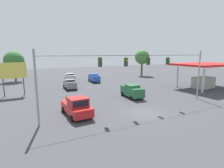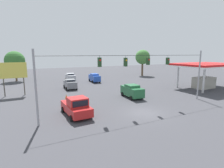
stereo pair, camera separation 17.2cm
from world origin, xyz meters
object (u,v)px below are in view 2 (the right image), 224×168
(pickup_truck_red_parked_shoulder, at_px, (76,107))
(traffic_cone_nearest, at_px, (78,108))
(traffic_cone_second, at_px, (74,103))
(roadside_billboard, at_px, (13,72))
(overhead_signal_span, at_px, (136,72))
(traffic_cone_fourth, at_px, (66,97))
(tree_horizon_left, at_px, (15,61))
(sedan_grey_withflow_far, at_px, (70,84))
(gas_station, at_px, (205,70))
(tree_horizon_right, at_px, (143,57))
(sedan_blue_oncoming_deep, at_px, (94,78))
(sedan_green_crossing_near, at_px, (132,91))
(traffic_cone_third, at_px, (71,100))
(sedan_silver_withflow_deep, at_px, (70,77))

(pickup_truck_red_parked_shoulder, relative_size, traffic_cone_nearest, 7.06)
(traffic_cone_second, xyz_separation_m, roadside_billboard, (7.13, -9.94, 3.47))
(overhead_signal_span, height_order, roadside_billboard, overhead_signal_span)
(traffic_cone_nearest, relative_size, roadside_billboard, 0.14)
(traffic_cone_fourth, bearing_deg, tree_horizon_left, -72.69)
(sedan_grey_withflow_far, bearing_deg, traffic_cone_second, 78.96)
(gas_station, xyz_separation_m, tree_horizon_right, (-1.32, -21.87, 2.09))
(sedan_grey_withflow_far, xyz_separation_m, traffic_cone_fourth, (2.39, 7.37, -0.61))
(overhead_signal_span, distance_m, tree_horizon_right, 34.01)
(traffic_cone_nearest, bearing_deg, sedan_grey_withflow_far, -99.98)
(overhead_signal_span, height_order, traffic_cone_nearest, overhead_signal_span)
(overhead_signal_span, relative_size, tree_horizon_left, 3.06)
(tree_horizon_left, bearing_deg, traffic_cone_fourth, 107.31)
(sedan_grey_withflow_far, xyz_separation_m, gas_station, (-23.68, 11.28, 2.60))
(sedan_blue_oncoming_deep, relative_size, roadside_billboard, 0.84)
(traffic_cone_fourth, xyz_separation_m, roadside_billboard, (6.98, -5.83, 3.47))
(overhead_signal_span, bearing_deg, sedan_green_crossing_near, -118.90)
(tree_horizon_left, xyz_separation_m, tree_horizon_right, (-34.59, 5.13, 0.64))
(sedan_green_crossing_near, relative_size, traffic_cone_third, 6.17)
(traffic_cone_third, xyz_separation_m, tree_horizon_left, (7.33, -25.21, 4.65))
(sedan_silver_withflow_deep, height_order, traffic_cone_third, sedan_silver_withflow_deep)
(overhead_signal_span, distance_m, traffic_cone_fourth, 11.79)
(traffic_cone_third, distance_m, gas_station, 26.21)
(traffic_cone_second, xyz_separation_m, tree_horizon_right, (-27.24, -22.08, 5.29))
(sedan_silver_withflow_deep, bearing_deg, traffic_cone_third, 76.29)
(traffic_cone_third, relative_size, roadside_billboard, 0.14)
(traffic_cone_nearest, xyz_separation_m, traffic_cone_fourth, (-0.03, -6.40, 0.00))
(sedan_silver_withflow_deep, bearing_deg, pickup_truck_red_parked_shoulder, 77.77)
(traffic_cone_second, bearing_deg, sedan_grey_withflow_far, -101.04)
(sedan_grey_withflow_far, xyz_separation_m, tree_horizon_right, (-25.00, -10.59, 4.69))
(traffic_cone_second, distance_m, traffic_cone_third, 2.00)
(overhead_signal_span, distance_m, sedan_silver_withflow_deep, 25.71)
(sedan_silver_withflow_deep, xyz_separation_m, traffic_cone_fourth, (4.68, 16.53, -0.67))
(traffic_cone_second, height_order, tree_horizon_right, tree_horizon_right)
(sedan_grey_withflow_far, xyz_separation_m, pickup_truck_red_parked_shoulder, (2.97, 15.06, 0.00))
(traffic_cone_nearest, xyz_separation_m, roadside_billboard, (6.95, -12.23, 3.47))
(traffic_cone_second, bearing_deg, sedan_green_crossing_near, -177.72)
(traffic_cone_second, bearing_deg, roadside_billboard, -54.33)
(sedan_green_crossing_near, height_order, sedan_silver_withflow_deep, sedan_green_crossing_near)
(sedan_green_crossing_near, relative_size, traffic_cone_fourth, 6.17)
(sedan_green_crossing_near, xyz_separation_m, traffic_cone_fourth, (9.34, -3.75, -0.68))
(traffic_cone_fourth, relative_size, gas_station, 0.06)
(sedan_silver_withflow_deep, bearing_deg, gas_station, 136.32)
(sedan_silver_withflow_deep, bearing_deg, traffic_cone_nearest, 78.40)
(sedan_silver_withflow_deep, distance_m, gas_station, 29.70)
(traffic_cone_second, relative_size, gas_station, 0.06)
(roadside_billboard, bearing_deg, sedan_silver_withflow_deep, -137.43)
(traffic_cone_nearest, height_order, traffic_cone_second, same)
(overhead_signal_span, xyz_separation_m, sedan_blue_oncoming_deep, (-3.12, -21.91, -3.58))
(sedan_blue_oncoming_deep, relative_size, gas_station, 0.38)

